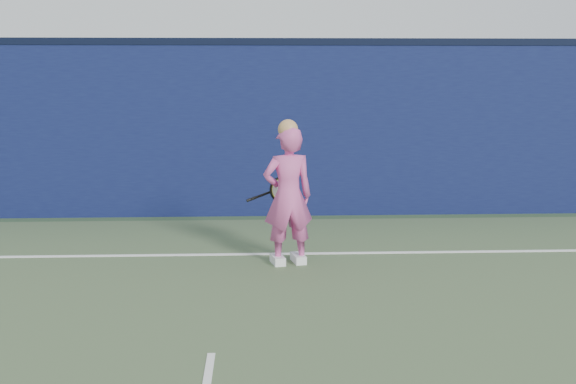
{
  "coord_description": "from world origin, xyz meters",
  "views": [
    {
      "loc": [
        0.35,
        -4.23,
        2.14
      ],
      "look_at": [
        0.7,
        3.6,
        0.82
      ],
      "focal_mm": 45.0,
      "sensor_mm": 36.0,
      "label": 1
    }
  ],
  "objects": [
    {
      "name": "player",
      "position": [
        0.7,
        3.6,
        0.78
      ],
      "size": [
        0.63,
        0.48,
        1.62
      ],
      "rotation": [
        0.0,
        0.0,
        3.35
      ],
      "color": "#D15198",
      "rests_on": "ground"
    },
    {
      "name": "backstop_wall",
      "position": [
        0.0,
        6.5,
        1.25
      ],
      "size": [
        24.0,
        0.4,
        2.5
      ],
      "primitive_type": "cube",
      "color": "#0E133E",
      "rests_on": "ground"
    },
    {
      "name": "racket",
      "position": [
        0.6,
        4.05,
        0.76
      ],
      "size": [
        0.53,
        0.24,
        0.29
      ],
      "rotation": [
        0.0,
        0.0,
        0.27
      ],
      "color": "black",
      "rests_on": "ground"
    },
    {
      "name": "wall_cap",
      "position": [
        0.0,
        6.5,
        2.55
      ],
      "size": [
        24.0,
        0.42,
        0.1
      ],
      "primitive_type": "cube",
      "color": "black",
      "rests_on": "backstop_wall"
    }
  ]
}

